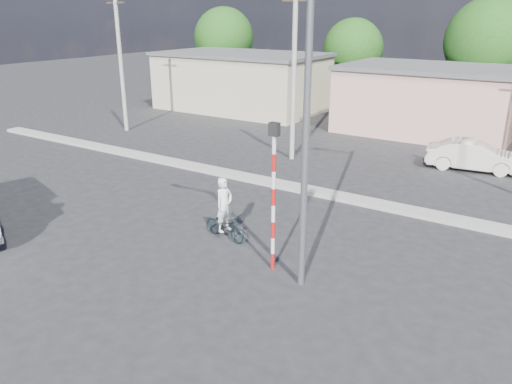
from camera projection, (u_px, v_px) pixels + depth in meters
The scene contains 10 objects.
ground_plane at pixel (157, 261), 15.12m from camera, with size 120.00×120.00×0.00m, color #252527.
median at pixel (287, 186), 21.40m from camera, with size 40.00×0.80×0.16m, color #99968E.
bicycle at pixel (225, 226), 16.45m from camera, with size 0.60×1.73×0.91m, color #162729.
cyclist at pixel (225, 213), 16.30m from camera, with size 0.66×0.43×1.82m, color white.
car_cream at pixel (474, 156), 23.56m from camera, with size 1.48×4.24×1.40m, color silver.
traffic_pole at pixel (274, 185), 13.78m from camera, with size 0.28×0.18×4.36m.
streetlight at pixel (301, 105), 12.26m from camera, with size 2.34×0.22×9.00m.
building_row at pixel (414, 96), 31.18m from camera, with size 37.80×7.30×4.44m.
tree_row at pixel (485, 45), 33.93m from camera, with size 43.62×7.43×8.42m.
utility_poles at pixel (400, 86), 21.53m from camera, with size 35.40×0.24×8.00m.
Camera 1 is at (9.87, -9.69, 7.13)m, focal length 35.00 mm.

